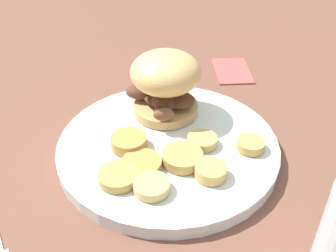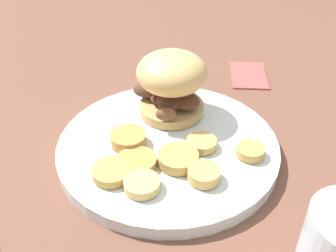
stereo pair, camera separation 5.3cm
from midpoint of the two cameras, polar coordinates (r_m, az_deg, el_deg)
ground_plane at (r=0.56m, az=2.72°, el=-3.87°), size 4.00×4.00×0.00m
dinner_plate at (r=0.55m, az=2.76°, el=-2.96°), size 0.31×0.31×0.02m
sandwich at (r=0.58m, az=3.14°, el=6.26°), size 0.11×0.12×0.10m
potato_round_0 at (r=0.51m, az=4.49°, el=-4.84°), size 0.05×0.05×0.01m
potato_round_1 at (r=0.54m, az=-2.96°, el=-1.97°), size 0.05×0.05×0.02m
potato_round_2 at (r=0.50m, az=-1.57°, el=-5.30°), size 0.05×0.05×0.01m
potato_round_3 at (r=0.54m, az=7.71°, el=-2.63°), size 0.04×0.04×0.01m
potato_round_4 at (r=0.49m, az=8.36°, el=-7.09°), size 0.04×0.04×0.01m
potato_round_5 at (r=0.54m, az=14.70°, el=-3.37°), size 0.04×0.04×0.01m
potato_round_6 at (r=0.47m, az=-0.57°, el=-8.58°), size 0.04×0.04×0.01m
potato_round_7 at (r=0.49m, az=-5.10°, el=-6.80°), size 0.05×0.05×0.01m
napkin at (r=0.76m, az=13.61°, el=7.22°), size 0.11×0.09×0.01m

